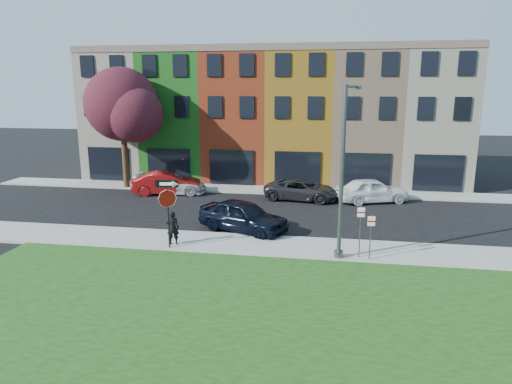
% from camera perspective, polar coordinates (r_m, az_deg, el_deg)
% --- Properties ---
extents(ground, '(120.00, 120.00, 0.00)m').
position_cam_1_polar(ground, '(19.04, 1.42, -10.00)').
color(ground, black).
rests_on(ground, ground).
extents(sidewalk_near, '(40.00, 3.00, 0.12)m').
position_cam_1_polar(sidewalk_near, '(21.66, 7.82, -7.05)').
color(sidewalk_near, gray).
rests_on(sidewalk_near, ground).
extents(sidewalk_far, '(40.00, 2.40, 0.12)m').
position_cam_1_polar(sidewalk_far, '(33.63, -0.12, 0.30)').
color(sidewalk_far, gray).
rests_on(sidewalk_far, ground).
extents(rowhouse_block, '(30.00, 10.12, 10.00)m').
position_cam_1_polar(rowhouse_block, '(38.94, 2.13, 9.36)').
color(rowhouse_block, beige).
rests_on(rowhouse_block, ground).
extents(stop_sign, '(1.04, 0.26, 3.22)m').
position_cam_1_polar(stop_sign, '(21.19, -11.01, -0.97)').
color(stop_sign, black).
rests_on(stop_sign, sidewalk_near).
extents(man, '(0.73, 0.60, 1.62)m').
position_cam_1_polar(man, '(22.01, -10.36, -4.42)').
color(man, black).
rests_on(man, sidewalk_near).
extents(sedan_near, '(5.54, 6.34, 1.67)m').
position_cam_1_polar(sedan_near, '(23.97, -1.63, -3.01)').
color(sedan_near, black).
rests_on(sedan_near, ground).
extents(parked_car_red, '(4.00, 5.64, 1.59)m').
position_cam_1_polar(parked_car_red, '(32.97, -11.06, 1.12)').
color(parked_car_red, maroon).
rests_on(parked_car_red, ground).
extents(parked_car_silver, '(3.03, 5.39, 1.45)m').
position_cam_1_polar(parked_car_silver, '(33.12, -10.56, 1.06)').
color(parked_car_silver, silver).
rests_on(parked_car_silver, ground).
extents(parked_car_dark, '(3.53, 5.55, 1.38)m').
position_cam_1_polar(parked_car_dark, '(30.85, 5.71, 0.28)').
color(parked_car_dark, black).
rests_on(parked_car_dark, ground).
extents(parked_car_white, '(4.86, 5.91, 1.61)m').
position_cam_1_polar(parked_car_white, '(31.00, 14.33, 0.21)').
color(parked_car_white, white).
rests_on(parked_car_white, ground).
extents(street_lamp, '(0.97, 2.52, 7.44)m').
position_cam_1_polar(street_lamp, '(19.81, 10.86, 2.40)').
color(street_lamp, '#4D5053').
rests_on(street_lamp, sidewalk_near).
extents(parking_sign_a, '(0.32, 0.11, 2.01)m').
position_cam_1_polar(parking_sign_a, '(20.27, 14.15, -4.79)').
color(parking_sign_a, '#4D5053').
rests_on(parking_sign_a, sidewalk_near).
extents(parking_sign_b, '(0.32, 0.10, 2.38)m').
position_cam_1_polar(parking_sign_b, '(20.36, 12.92, -4.04)').
color(parking_sign_b, '#4D5053').
rests_on(parking_sign_b, sidewalk_near).
extents(tree_purple, '(6.36, 5.56, 8.76)m').
position_cam_1_polar(tree_purple, '(35.00, -16.24, 10.26)').
color(tree_purple, '#312010').
rests_on(tree_purple, sidewalk_far).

